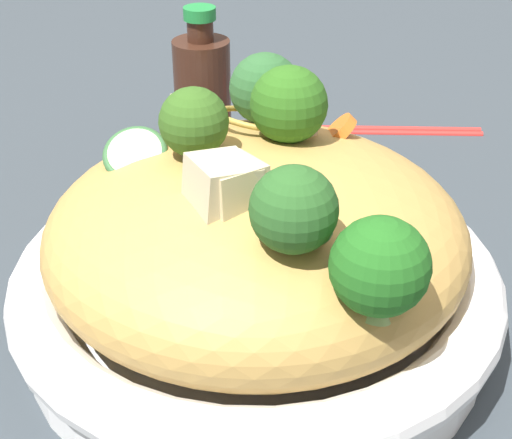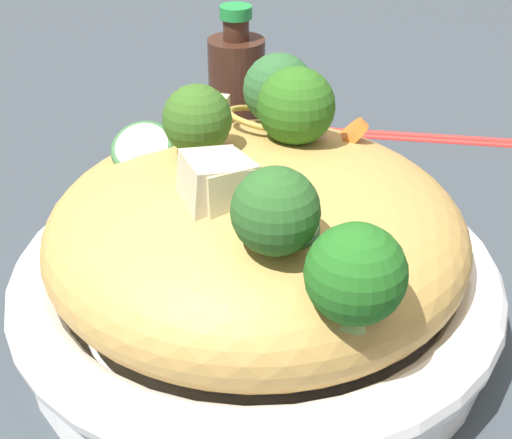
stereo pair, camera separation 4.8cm
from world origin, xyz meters
The scene contains 9 objects.
ground_plane centered at (0.00, 0.00, 0.00)m, with size 3.00×3.00×0.00m, color #323A40.
serving_bowl centered at (0.00, 0.00, 0.03)m, with size 0.32×0.32×0.06m.
noodle_heap centered at (0.00, 0.00, 0.08)m, with size 0.27×0.27×0.11m.
broccoli_florets centered at (0.02, 0.00, 0.14)m, with size 0.19×0.22×0.08m.
carrot_coins centered at (0.03, 0.03, 0.12)m, with size 0.17×0.19×0.03m.
zucchini_slices centered at (-0.02, -0.03, 0.12)m, with size 0.17×0.09×0.03m.
chicken_chunks centered at (-0.02, -0.01, 0.13)m, with size 0.11×0.14×0.04m.
soy_sauce_bottle centered at (-0.14, 0.25, 0.06)m, with size 0.05×0.05×0.14m.
chopsticks_pair centered at (0.01, 0.34, 0.00)m, with size 0.23×0.08×0.01m.
Camera 2 is at (0.18, -0.38, 0.34)m, focal length 54.19 mm.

